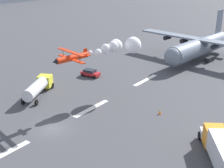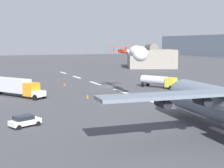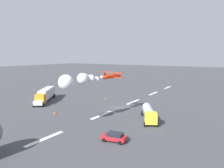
# 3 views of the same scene
# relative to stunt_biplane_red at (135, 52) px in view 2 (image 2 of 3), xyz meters

# --- Properties ---
(ground_plane) EXTENTS (440.00, 440.00, 0.00)m
(ground_plane) POSITION_rel_stunt_biplane_red_xyz_m (-15.31, 0.17, -9.11)
(ground_plane) COLOR #424247
(ground_plane) RESTS_ON ground
(runway_stripe_0) EXTENTS (8.00, 0.90, 0.01)m
(runway_stripe_0) POSITION_rel_stunt_biplane_red_xyz_m (-57.43, 0.17, -9.10)
(runway_stripe_0) COLOR white
(runway_stripe_0) RESTS_ON ground
(runway_stripe_1) EXTENTS (8.00, 0.90, 0.01)m
(runway_stripe_1) POSITION_rel_stunt_biplane_red_xyz_m (-40.58, 0.17, -9.10)
(runway_stripe_1) COLOR white
(runway_stripe_1) RESTS_ON ground
(runway_stripe_2) EXTENTS (8.00, 0.90, 0.01)m
(runway_stripe_2) POSITION_rel_stunt_biplane_red_xyz_m (-23.73, 0.17, -9.10)
(runway_stripe_2) COLOR white
(runway_stripe_2) RESTS_ON ground
(runway_stripe_3) EXTENTS (8.00, 0.90, 0.01)m
(runway_stripe_3) POSITION_rel_stunt_biplane_red_xyz_m (-6.88, 0.17, -9.10)
(runway_stripe_3) COLOR white
(runway_stripe_3) RESTS_ON ground
(runway_stripe_4) EXTENTS (8.00, 0.90, 0.01)m
(runway_stripe_4) POSITION_rel_stunt_biplane_red_xyz_m (9.97, 0.17, -9.10)
(runway_stripe_4) COLOR white
(runway_stripe_4) RESTS_ON ground
(stunt_biplane_red) EXTENTS (17.85, 7.13, 3.06)m
(stunt_biplane_red) POSITION_rel_stunt_biplane_red_xyz_m (0.00, 0.00, 0.00)
(stunt_biplane_red) COLOR red
(semi_truck_orange) EXTENTS (14.16, 10.92, 3.70)m
(semi_truck_orange) POSITION_rel_stunt_biplane_red_xyz_m (-10.50, -23.20, -6.97)
(semi_truck_orange) COLOR silver
(semi_truck_orange) RESTS_ON ground
(fuel_tanker_truck) EXTENTS (9.22, 6.63, 2.90)m
(fuel_tanker_truck) POSITION_rel_stunt_biplane_red_xyz_m (-8.85, 11.32, -7.36)
(fuel_tanker_truck) COLOR yellow
(fuel_tanker_truck) RESTS_ON ground
(followme_car_yellow) EXTENTS (3.15, 4.42, 1.52)m
(followme_car_yellow) POSITION_rel_stunt_biplane_red_xyz_m (15.61, -24.79, -8.30)
(followme_car_yellow) COLOR white
(followme_car_yellow) RESTS_ON ground
(airport_staff_sedan) EXTENTS (2.52, 4.29, 1.52)m
(airport_staff_sedan) POSITION_rel_stunt_biplane_red_xyz_m (4.67, 10.79, -8.30)
(airport_staff_sedan) COLOR #B21E23
(airport_staff_sedan) RESTS_ON ground
(hangar_building) EXTENTS (25.46, 26.13, 10.72)m
(hangar_building) POSITION_rel_stunt_biplane_red_xyz_m (-66.39, 43.22, -4.75)
(hangar_building) COLOR gray
(hangar_building) RESTS_ON ground
(traffic_cone_near) EXTENTS (0.44, 0.44, 0.75)m
(traffic_cone_near) POSITION_rel_stunt_biplane_red_xyz_m (-22.39, -8.99, -8.73)
(traffic_cone_near) COLOR orange
(traffic_cone_near) RESTS_ON ground
(traffic_cone_far) EXTENTS (0.44, 0.44, 0.75)m
(traffic_cone_far) POSITION_rel_stunt_biplane_red_xyz_m (-1.68, -9.86, -8.73)
(traffic_cone_far) COLOR orange
(traffic_cone_far) RESTS_ON ground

